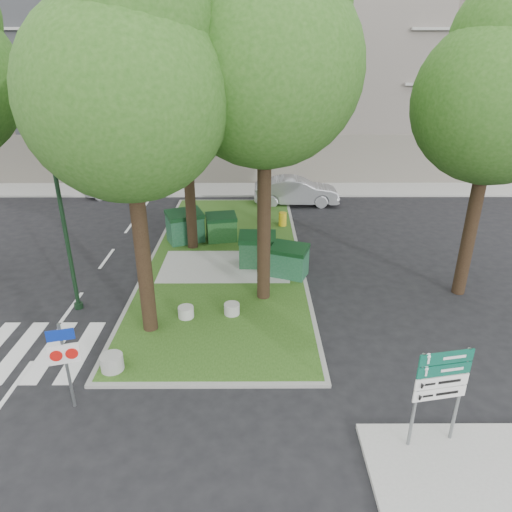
{
  "coord_description": "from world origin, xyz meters",
  "views": [
    {
      "loc": [
        1.69,
        -9.43,
        7.8
      ],
      "look_at": [
        1.74,
        3.72,
        2.0
      ],
      "focal_mm": 32.0,
      "sensor_mm": 36.0,
      "label": 1
    }
  ],
  "objects_px": {
    "dumpster_d": "(289,261)",
    "traffic_sign_pole": "(65,355)",
    "dumpster_a": "(185,227)",
    "litter_bin": "(283,219)",
    "car_silver": "(296,191)",
    "car_white": "(120,186)",
    "dumpster_b": "(221,227)",
    "bollard_mid": "(186,312)",
    "tree_median_near_left": "(128,77)",
    "tree_median_mid": "(185,79)",
    "tree_median_far": "(268,42)",
    "tree_median_near_right": "(268,48)",
    "directional_sign": "(441,383)",
    "bollard_right": "(232,309)",
    "tree_street_right": "(502,85)",
    "bollard_left": "(112,362)",
    "street_lamp": "(62,214)",
    "dumpster_c": "(257,250)"
  },
  "relations": [
    {
      "from": "dumpster_d",
      "to": "traffic_sign_pole",
      "type": "height_order",
      "value": "traffic_sign_pole"
    },
    {
      "from": "dumpster_a",
      "to": "litter_bin",
      "type": "xyz_separation_m",
      "value": [
        4.47,
        2.04,
        -0.36
      ]
    },
    {
      "from": "car_silver",
      "to": "car_white",
      "type": "bearing_deg",
      "value": 82.06
    },
    {
      "from": "dumpster_b",
      "to": "bollard_mid",
      "type": "distance_m",
      "value": 6.7
    },
    {
      "from": "tree_median_near_left",
      "to": "tree_median_mid",
      "type": "bearing_deg",
      "value": 85.6
    },
    {
      "from": "dumpster_b",
      "to": "car_silver",
      "type": "distance_m",
      "value": 6.93
    },
    {
      "from": "tree_median_near_left",
      "to": "traffic_sign_pole",
      "type": "bearing_deg",
      "value": -110.96
    },
    {
      "from": "tree_median_far",
      "to": "bollard_mid",
      "type": "bearing_deg",
      "value": -107.38
    },
    {
      "from": "tree_median_near_left",
      "to": "traffic_sign_pole",
      "type": "distance_m",
      "value": 6.82
    },
    {
      "from": "tree_median_near_left",
      "to": "litter_bin",
      "type": "height_order",
      "value": "tree_median_near_left"
    },
    {
      "from": "tree_median_near_right",
      "to": "directional_sign",
      "type": "xyz_separation_m",
      "value": [
        3.39,
        -6.56,
        -6.31
      ]
    },
    {
      "from": "tree_median_near_left",
      "to": "bollard_right",
      "type": "distance_m",
      "value": 7.45
    },
    {
      "from": "litter_bin",
      "to": "car_white",
      "type": "distance_m",
      "value": 10.78
    },
    {
      "from": "tree_street_right",
      "to": "litter_bin",
      "type": "xyz_separation_m",
      "value": [
        -6.01,
        6.64,
        -6.53
      ]
    },
    {
      "from": "tree_median_near_left",
      "to": "bollard_mid",
      "type": "xyz_separation_m",
      "value": [
        0.91,
        0.59,
        -7.02
      ]
    },
    {
      "from": "tree_median_near_left",
      "to": "tree_median_near_right",
      "type": "bearing_deg",
      "value": 29.74
    },
    {
      "from": "bollard_right",
      "to": "bollard_mid",
      "type": "height_order",
      "value": "bollard_right"
    },
    {
      "from": "tree_median_near_left",
      "to": "car_silver",
      "type": "xyz_separation_m",
      "value": [
        5.46,
        13.0,
        -6.54
      ]
    },
    {
      "from": "bollard_left",
      "to": "tree_median_far",
      "type": "bearing_deg",
      "value": 69.21
    },
    {
      "from": "tree_median_mid",
      "to": "litter_bin",
      "type": "height_order",
      "value": "tree_median_mid"
    },
    {
      "from": "directional_sign",
      "to": "car_silver",
      "type": "height_order",
      "value": "directional_sign"
    },
    {
      "from": "dumpster_d",
      "to": "tree_street_right",
      "type": "bearing_deg",
      "value": 11.63
    },
    {
      "from": "dumpster_d",
      "to": "street_lamp",
      "type": "xyz_separation_m",
      "value": [
        -7.23,
        -2.23,
        2.6
      ]
    },
    {
      "from": "tree_median_near_left",
      "to": "litter_bin",
      "type": "distance_m",
      "value": 12.28
    },
    {
      "from": "tree_street_right",
      "to": "street_lamp",
      "type": "distance_m",
      "value": 13.86
    },
    {
      "from": "dumpster_a",
      "to": "car_white",
      "type": "relative_size",
      "value": 0.47
    },
    {
      "from": "bollard_mid",
      "to": "dumpster_a",
      "type": "bearing_deg",
      "value": 97.83
    },
    {
      "from": "traffic_sign_pole",
      "to": "dumpster_d",
      "type": "bearing_deg",
      "value": 35.56
    },
    {
      "from": "tree_median_mid",
      "to": "street_lamp",
      "type": "xyz_separation_m",
      "value": [
        -3.32,
        -5.13,
        -3.66
      ]
    },
    {
      "from": "tree_median_near_left",
      "to": "tree_median_near_right",
      "type": "relative_size",
      "value": 0.92
    },
    {
      "from": "litter_bin",
      "to": "dumpster_c",
      "type": "bearing_deg",
      "value": -105.47
    },
    {
      "from": "tree_median_mid",
      "to": "traffic_sign_pole",
      "type": "relative_size",
      "value": 4.28
    },
    {
      "from": "dumpster_d",
      "to": "traffic_sign_pole",
      "type": "bearing_deg",
      "value": -107.46
    },
    {
      "from": "tree_median_mid",
      "to": "tree_median_far",
      "type": "bearing_deg",
      "value": 43.15
    },
    {
      "from": "tree_median_near_right",
      "to": "bollard_right",
      "type": "xyz_separation_m",
      "value": [
        -1.13,
        -1.22,
        -7.69
      ]
    },
    {
      "from": "dumpster_b",
      "to": "bollard_left",
      "type": "height_order",
      "value": "dumpster_b"
    },
    {
      "from": "bollard_left",
      "to": "litter_bin",
      "type": "relative_size",
      "value": 0.91
    },
    {
      "from": "traffic_sign_pole",
      "to": "tree_street_right",
      "type": "bearing_deg",
      "value": 11.24
    },
    {
      "from": "bollard_mid",
      "to": "tree_median_near_left",
      "type": "bearing_deg",
      "value": -147.05
    },
    {
      "from": "tree_median_far",
      "to": "car_white",
      "type": "relative_size",
      "value": 3.02
    },
    {
      "from": "tree_median_far",
      "to": "car_white",
      "type": "bearing_deg",
      "value": 150.01
    },
    {
      "from": "dumpster_a",
      "to": "car_silver",
      "type": "xyz_separation_m",
      "value": [
        5.45,
        5.9,
        -0.04
      ]
    },
    {
      "from": "tree_median_near_left",
      "to": "bollard_mid",
      "type": "bearing_deg",
      "value": 32.95
    },
    {
      "from": "tree_median_near_right",
      "to": "tree_median_mid",
      "type": "relative_size",
      "value": 1.15
    },
    {
      "from": "tree_street_right",
      "to": "litter_bin",
      "type": "bearing_deg",
      "value": 132.16
    },
    {
      "from": "dumpster_b",
      "to": "car_white",
      "type": "bearing_deg",
      "value": 121.06
    },
    {
      "from": "dumpster_b",
      "to": "bollard_mid",
      "type": "xyz_separation_m",
      "value": [
        -0.7,
        -6.65,
        -0.42
      ]
    },
    {
      "from": "tree_median_near_left",
      "to": "directional_sign",
      "type": "distance_m",
      "value": 10.0
    },
    {
      "from": "dumpster_c",
      "to": "litter_bin",
      "type": "relative_size",
      "value": 2.22
    },
    {
      "from": "dumpster_c",
      "to": "tree_median_near_left",
      "type": "bearing_deg",
      "value": -123.33
    }
  ]
}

